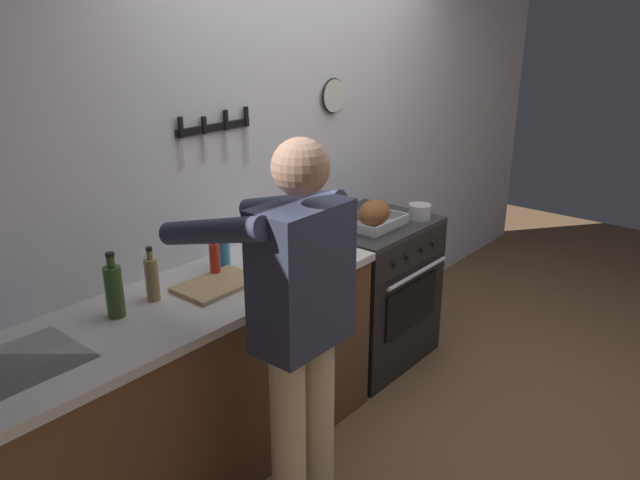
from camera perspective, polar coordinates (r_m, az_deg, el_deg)
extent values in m
plane|color=brown|center=(3.51, 15.83, -16.73)|extent=(8.00, 8.00, 0.00)
cube|color=silver|center=(3.64, -1.92, 8.01)|extent=(6.00, 0.10, 2.60)
cube|color=black|center=(3.08, -9.72, 10.16)|extent=(0.45, 0.02, 0.04)
cube|color=silver|center=(2.96, -12.51, 7.80)|extent=(0.01, 0.00, 0.14)
cube|color=black|center=(2.94, -12.69, 10.06)|extent=(0.02, 0.02, 0.10)
cube|color=silver|center=(3.04, -10.49, 8.42)|extent=(0.02, 0.00, 0.13)
cube|color=black|center=(3.02, -10.61, 10.34)|extent=(0.02, 0.02, 0.08)
cube|color=silver|center=(3.13, -8.53, 8.52)|extent=(0.01, 0.00, 0.16)
cube|color=black|center=(3.11, -8.66, 10.86)|extent=(0.02, 0.02, 0.10)
cube|color=silver|center=(3.23, -6.70, 8.68)|extent=(0.02, 0.00, 0.19)
cube|color=black|center=(3.20, -6.80, 11.21)|extent=(0.02, 0.02, 0.10)
cylinder|color=white|center=(3.72, 1.21, 13.13)|extent=(0.19, 0.02, 0.19)
torus|color=black|center=(3.72, 1.21, 13.13)|extent=(0.20, 0.02, 0.20)
cube|color=brown|center=(2.96, -12.28, -13.73)|extent=(2.00, 0.62, 0.86)
cube|color=silver|center=(2.74, -12.96, -5.87)|extent=(2.03, 0.65, 0.04)
cube|color=#B2B5B7|center=(2.49, -25.85, -11.31)|extent=(0.44, 0.36, 0.11)
cube|color=black|center=(3.86, 4.42, -4.86)|extent=(0.76, 0.62, 0.87)
cube|color=black|center=(3.70, 8.42, -5.92)|extent=(0.53, 0.01, 0.28)
cube|color=#2D2D2D|center=(3.70, 4.60, 1.49)|extent=(0.76, 0.62, 0.03)
cylinder|color=black|center=(3.40, 6.90, -2.15)|extent=(0.04, 0.02, 0.04)
cylinder|color=black|center=(3.51, 8.09, -1.51)|extent=(0.04, 0.02, 0.04)
cylinder|color=black|center=(3.63, 9.37, -0.83)|extent=(0.04, 0.02, 0.04)
cylinder|color=black|center=(3.74, 10.42, -0.27)|extent=(0.04, 0.02, 0.04)
cylinder|color=silver|center=(3.60, 8.98, -3.04)|extent=(0.61, 0.02, 0.02)
cylinder|color=#C6B793|center=(2.61, -2.91, -18.45)|extent=(0.14, 0.14, 0.86)
cylinder|color=#C6B793|center=(2.72, -0.23, -16.66)|extent=(0.14, 0.14, 0.86)
cube|color=#2D3347|center=(2.30, -1.69, -3.38)|extent=(0.38, 0.22, 0.56)
sphere|color=#9E755B|center=(2.17, -1.81, 6.72)|extent=(0.21, 0.21, 0.21)
cylinder|color=#2D3347|center=(2.26, -9.89, 0.79)|extent=(0.09, 0.55, 0.22)
cylinder|color=#2D3347|center=(2.54, -2.72, 3.19)|extent=(0.09, 0.55, 0.22)
cube|color=#B7B7BC|center=(3.59, 4.97, 1.27)|extent=(0.34, 0.25, 0.01)
cube|color=#B7B7BC|center=(3.52, 6.65, 1.37)|extent=(0.34, 0.01, 0.05)
cube|color=#B7B7BC|center=(3.65, 3.38, 2.17)|extent=(0.34, 0.01, 0.05)
cube|color=#B7B7BC|center=(3.45, 3.36, 1.11)|extent=(0.01, 0.25, 0.05)
cube|color=#B7B7BC|center=(3.72, 6.49, 2.40)|extent=(0.01, 0.25, 0.05)
ellipsoid|color=brown|center=(3.57, 5.01, 2.51)|extent=(0.22, 0.16, 0.15)
cylinder|color=#B7B7BC|center=(3.77, 9.16, 2.60)|extent=(0.14, 0.14, 0.09)
cube|color=tan|center=(2.84, -9.45, -4.04)|extent=(0.36, 0.24, 0.02)
cylinder|color=#385623|center=(2.63, -18.39, -4.55)|extent=(0.07, 0.07, 0.21)
cylinder|color=#385623|center=(2.58, -18.70, -1.90)|extent=(0.03, 0.03, 0.05)
cylinder|color=black|center=(2.57, -18.78, -1.27)|extent=(0.04, 0.04, 0.01)
cylinder|color=red|center=(2.93, -9.66, -1.82)|extent=(0.05, 0.05, 0.16)
cylinder|color=red|center=(2.89, -9.77, -0.04)|extent=(0.02, 0.02, 0.03)
cylinder|color=#197219|center=(2.89, -9.80, 0.42)|extent=(0.02, 0.02, 0.01)
cylinder|color=#997F4C|center=(2.74, -15.19, -3.55)|extent=(0.06, 0.06, 0.19)
cylinder|color=#997F4C|center=(2.69, -15.40, -1.33)|extent=(0.03, 0.03, 0.04)
cylinder|color=black|center=(2.68, -15.46, -0.78)|extent=(0.03, 0.03, 0.01)
cylinder|color=#338CCC|center=(3.02, -8.89, -0.95)|extent=(0.06, 0.06, 0.17)
cylinder|color=#338CCC|center=(2.99, -9.00, 0.93)|extent=(0.03, 0.03, 0.04)
cylinder|color=white|center=(2.98, -9.03, 1.40)|extent=(0.03, 0.03, 0.01)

